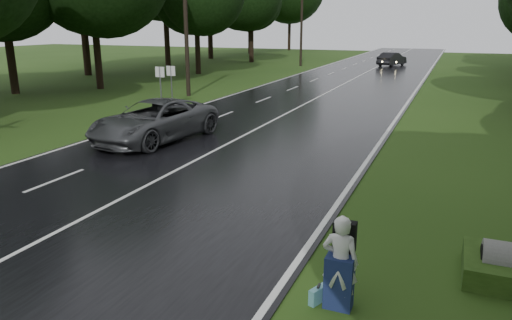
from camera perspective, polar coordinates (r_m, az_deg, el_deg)
The scene contains 14 objects.
ground at distance 13.30m, azimuth -19.49°, elevation -6.53°, with size 160.00×160.00×0.00m, color #284514.
road at distance 30.60m, azimuth 6.16°, elevation 6.76°, with size 12.00×140.00×0.04m, color black.
lane_center at distance 30.59m, azimuth 6.17°, elevation 6.81°, with size 0.12×140.00×0.01m, color silver.
grey_car at distance 20.85m, azimuth -11.94°, elevation 4.60°, with size 2.82×6.12×1.70m, color #414245.
far_car at distance 58.77m, azimuth 15.82°, elevation 11.44°, with size 1.61×4.63×1.52m, color black.
hitchhiker at distance 8.70m, azimuth 9.95°, elevation -12.21°, with size 0.64×0.57×1.75m.
suitcase at distance 9.09m, azimuth 7.41°, elevation -15.57°, with size 0.12×0.43×0.30m, color teal.
utility_pole_mid at distance 33.80m, azimuth -7.99°, elevation 7.54°, with size 1.80×0.28×9.27m, color black, non-canonical shape.
utility_pole_far at distance 57.27m, azimuth 5.30°, elevation 11.05°, with size 1.80×0.28×9.69m, color black, non-canonical shape.
road_sign_a at distance 28.68m, azimuth -11.10°, elevation 5.90°, with size 0.59×0.10×2.46m, color white, non-canonical shape.
road_sign_b at distance 29.64m, azimuth -9.87°, elevation 6.28°, with size 0.58×0.10×2.41m, color white, non-canonical shape.
tree_left_d at distance 39.06m, azimuth -17.95°, elevation 8.05°, with size 9.47×9.47×14.79m, color black, non-canonical shape.
tree_left_e at distance 48.54m, azimuth -6.84°, elevation 10.12°, with size 8.78×8.78×13.72m, color black, non-canonical shape.
tree_left_f at distance 62.70m, azimuth -0.55°, elevation 11.54°, with size 9.33×9.33×14.59m, color black, non-canonical shape.
Camera 1 is at (8.51, -8.98, 4.89)m, focal length 33.73 mm.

